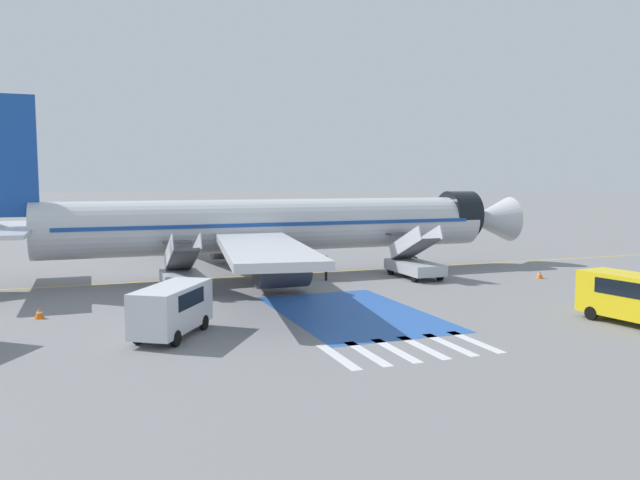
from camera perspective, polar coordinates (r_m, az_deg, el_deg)
ground_plane at (r=43.41m, az=-5.31°, el=-3.13°), size 600.00×600.00×0.00m
apron_leadline_yellow at (r=43.07m, az=-4.10°, el=-3.19°), size 74.58×1.01×0.01m
apron_stand_patch_blue at (r=30.91m, az=3.00°, el=-6.66°), size 6.74×11.15×0.01m
apron_walkway_bar_0 at (r=23.49m, az=1.63°, el=-10.61°), size 0.44×3.60×0.01m
apron_walkway_bar_1 at (r=23.96m, az=4.33°, el=-10.30°), size 0.44×3.60×0.01m
apron_walkway_bar_2 at (r=24.47m, az=6.91°, el=-9.98°), size 0.44×3.60×0.01m
apron_walkway_bar_3 at (r=25.04m, az=9.38°, el=-9.66°), size 0.44×3.60×0.01m
apron_walkway_bar_4 at (r=25.65m, az=11.73°, el=-9.33°), size 0.44×3.60×0.01m
apron_walkway_bar_5 at (r=26.29m, az=13.96°, el=-9.01°), size 0.44×3.60×0.01m
airliner at (r=42.49m, az=-5.12°, el=1.29°), size 39.85×33.47×11.51m
boarding_stairs_forward at (r=42.17m, az=8.61°, el=-2.13°), size 2.25×5.25×3.65m
boarding_stairs_aft at (r=37.33m, az=-12.45°, el=-3.20°), size 2.25×5.25×3.62m
fuel_tanker at (r=61.92m, az=-15.60°, el=0.99°), size 3.09×9.35×3.61m
service_van_0 at (r=26.80m, az=-13.38°, el=-5.92°), size 3.95×4.78×2.14m
service_van_2 at (r=31.64m, az=26.72°, el=-4.49°), size 2.61×4.91×2.26m
ground_crew_0 at (r=40.30m, az=-3.60°, el=-2.36°), size 0.31×0.47×1.74m
ground_crew_1 at (r=40.45m, az=0.56°, el=-2.40°), size 0.42×0.49×1.65m
traffic_cone_0 at (r=43.89m, az=19.44°, el=-2.98°), size 0.48×0.48×0.53m
traffic_cone_1 at (r=32.42m, az=-24.28°, el=-6.10°), size 0.48×0.48×0.53m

